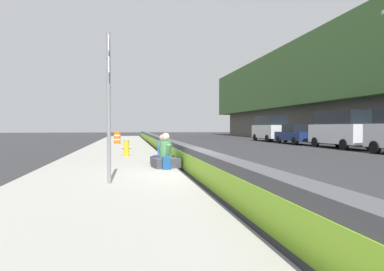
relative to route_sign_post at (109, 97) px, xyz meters
The scene contains 12 objects.
ground_plane 3.45m from the route_sign_post, 67.78° to the right, with size 160.00×160.00×0.00m, color #2B2B2D.
sidewalk_strip 2.37m from the route_sign_post, 11.53° to the left, with size 80.00×4.40×0.14m, color gray.
jersey_barrier 3.19m from the route_sign_post, 67.75° to the right, with size 76.00×0.45×0.85m.
route_sign_post is the anchor object (origin of this frame).
fire_hydrant 7.45m from the route_sign_post, ahead, with size 0.26×0.46×0.88m.
seated_person_foreground 3.68m from the route_sign_post, 30.86° to the right, with size 0.86×0.96×1.15m.
seated_person_middle 4.59m from the route_sign_post, 23.27° to the right, with size 0.86×0.94×1.07m.
backpack 3.40m from the route_sign_post, 35.11° to the right, with size 0.32×0.28×0.40m.
construction_barrel 18.87m from the route_sign_post, ahead, with size 0.54×0.54×0.95m.
parked_car_third 19.04m from the route_sign_post, 51.06° to the right, with size 5.12×2.14×2.56m.
parked_car_fourth 22.88m from the route_sign_post, 39.46° to the right, with size 4.51×1.97×1.71m.
parked_car_midline 27.37m from the route_sign_post, 32.35° to the right, with size 5.13×2.17×2.56m.
Camera 1 is at (-9.00, 2.00, 1.50)m, focal length 30.53 mm.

